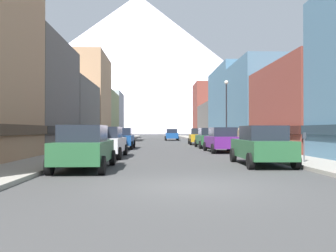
{
  "coord_description": "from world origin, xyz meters",
  "views": [
    {
      "loc": [
        -0.99,
        -9.63,
        1.58
      ],
      "look_at": [
        0.53,
        30.07,
        2.06
      ],
      "focal_mm": 36.78,
      "sensor_mm": 36.0,
      "label": 1
    }
  ],
  "objects_px": {
    "car_left_1": "(106,142)",
    "car_left_0": "(84,147)",
    "car_right_1": "(222,140)",
    "trash_bin_right": "(276,146)",
    "potted_plant_0": "(283,145)",
    "streetlamp_right": "(226,103)",
    "car_right_0": "(262,145)",
    "parking_meter_near": "(304,143)",
    "car_left_2": "(122,138)",
    "car_right_2": "(208,138)",
    "car_right_3": "(198,136)",
    "pedestrian_0": "(239,138)",
    "car_driving_0": "(172,135)"
  },
  "relations": [
    {
      "from": "car_right_1",
      "to": "car_left_2",
      "type": "bearing_deg",
      "value": 146.61
    },
    {
      "from": "car_right_3",
      "to": "potted_plant_0",
      "type": "bearing_deg",
      "value": -79.13
    },
    {
      "from": "car_right_2",
      "to": "car_left_1",
      "type": "bearing_deg",
      "value": -125.77
    },
    {
      "from": "car_driving_0",
      "to": "parking_meter_near",
      "type": "distance_m",
      "value": 38.06
    },
    {
      "from": "car_left_1",
      "to": "car_right_1",
      "type": "bearing_deg",
      "value": 30.22
    },
    {
      "from": "car_right_0",
      "to": "car_right_3",
      "type": "bearing_deg",
      "value": 90.01
    },
    {
      "from": "car_left_1",
      "to": "potted_plant_0",
      "type": "bearing_deg",
      "value": 5.82
    },
    {
      "from": "car_left_1",
      "to": "pedestrian_0",
      "type": "relative_size",
      "value": 2.72
    },
    {
      "from": "car_right_2",
      "to": "streetlamp_right",
      "type": "distance_m",
      "value": 3.48
    },
    {
      "from": "car_left_0",
      "to": "streetlamp_right",
      "type": "xyz_separation_m",
      "value": [
        9.15,
        16.42,
        3.09
      ]
    },
    {
      "from": "car_left_1",
      "to": "car_left_0",
      "type": "bearing_deg",
      "value": -89.98
    },
    {
      "from": "trash_bin_right",
      "to": "potted_plant_0",
      "type": "relative_size",
      "value": 1.09
    },
    {
      "from": "parking_meter_near",
      "to": "trash_bin_right",
      "type": "xyz_separation_m",
      "value": [
        0.6,
        5.33,
        -0.37
      ]
    },
    {
      "from": "car_left_2",
      "to": "car_right_2",
      "type": "height_order",
      "value": "same"
    },
    {
      "from": "car_right_2",
      "to": "car_right_3",
      "type": "distance_m",
      "value": 7.24
    },
    {
      "from": "car_right_2",
      "to": "parking_meter_near",
      "type": "xyz_separation_m",
      "value": [
        1.95,
        -15.33,
        0.11
      ]
    },
    {
      "from": "potted_plant_0",
      "to": "car_left_0",
      "type": "bearing_deg",
      "value": -145.74
    },
    {
      "from": "car_right_1",
      "to": "streetlamp_right",
      "type": "relative_size",
      "value": 0.76
    },
    {
      "from": "car_left_1",
      "to": "potted_plant_0",
      "type": "relative_size",
      "value": 4.94
    },
    {
      "from": "pedestrian_0",
      "to": "streetlamp_right",
      "type": "height_order",
      "value": "streetlamp_right"
    },
    {
      "from": "streetlamp_right",
      "to": "car_right_3",
      "type": "bearing_deg",
      "value": 101.51
    },
    {
      "from": "car_left_2",
      "to": "parking_meter_near",
      "type": "xyz_separation_m",
      "value": [
        9.55,
        -14.22,
        0.11
      ]
    },
    {
      "from": "car_left_0",
      "to": "car_driving_0",
      "type": "distance_m",
      "value": 39.68
    },
    {
      "from": "car_driving_0",
      "to": "parking_meter_near",
      "type": "height_order",
      "value": "car_driving_0"
    },
    {
      "from": "car_right_2",
      "to": "trash_bin_right",
      "type": "bearing_deg",
      "value": -75.7
    },
    {
      "from": "trash_bin_right",
      "to": "potted_plant_0",
      "type": "height_order",
      "value": "trash_bin_right"
    },
    {
      "from": "trash_bin_right",
      "to": "streetlamp_right",
      "type": "bearing_deg",
      "value": 95.94
    },
    {
      "from": "parking_meter_near",
      "to": "streetlamp_right",
      "type": "distance_m",
      "value": 15.24
    },
    {
      "from": "potted_plant_0",
      "to": "car_right_0",
      "type": "bearing_deg",
      "value": -118.48
    },
    {
      "from": "car_driving_0",
      "to": "car_right_3",
      "type": "bearing_deg",
      "value": -81.81
    },
    {
      "from": "car_right_3",
      "to": "potted_plant_0",
      "type": "xyz_separation_m",
      "value": [
        3.2,
        -16.69,
        -0.27
      ]
    },
    {
      "from": "car_left_1",
      "to": "parking_meter_near",
      "type": "xyz_separation_m",
      "value": [
        9.55,
        -4.78,
        0.11
      ]
    },
    {
      "from": "car_right_1",
      "to": "pedestrian_0",
      "type": "height_order",
      "value": "same"
    },
    {
      "from": "car_right_1",
      "to": "car_right_0",
      "type": "bearing_deg",
      "value": -90.01
    },
    {
      "from": "car_right_3",
      "to": "pedestrian_0",
      "type": "distance_m",
      "value": 9.0
    },
    {
      "from": "car_driving_0",
      "to": "streetlamp_right",
      "type": "height_order",
      "value": "streetlamp_right"
    },
    {
      "from": "car_left_2",
      "to": "trash_bin_right",
      "type": "relative_size",
      "value": 4.49
    },
    {
      "from": "car_left_0",
      "to": "potted_plant_0",
      "type": "distance_m",
      "value": 13.07
    },
    {
      "from": "potted_plant_0",
      "to": "streetlamp_right",
      "type": "height_order",
      "value": "streetlamp_right"
    },
    {
      "from": "car_left_0",
      "to": "car_left_1",
      "type": "height_order",
      "value": "same"
    },
    {
      "from": "car_left_1",
      "to": "car_right_0",
      "type": "bearing_deg",
      "value": -32.27
    },
    {
      "from": "streetlamp_right",
      "to": "parking_meter_near",
      "type": "bearing_deg",
      "value": -88.47
    },
    {
      "from": "potted_plant_0",
      "to": "pedestrian_0",
      "type": "relative_size",
      "value": 0.55
    },
    {
      "from": "car_right_0",
      "to": "streetlamp_right",
      "type": "bearing_deg",
      "value": 84.08
    },
    {
      "from": "car_left_1",
      "to": "car_right_0",
      "type": "xyz_separation_m",
      "value": [
        7.6,
        -4.8,
        0.0
      ]
    },
    {
      "from": "car_left_1",
      "to": "car_left_2",
      "type": "distance_m",
      "value": 9.44
    },
    {
      "from": "car_left_1",
      "to": "trash_bin_right",
      "type": "height_order",
      "value": "car_left_1"
    },
    {
      "from": "pedestrian_0",
      "to": "car_left_1",
      "type": "bearing_deg",
      "value": -137.76
    },
    {
      "from": "car_driving_0",
      "to": "potted_plant_0",
      "type": "bearing_deg",
      "value": -80.41
    },
    {
      "from": "car_right_3",
      "to": "parking_meter_near",
      "type": "height_order",
      "value": "car_right_3"
    }
  ]
}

